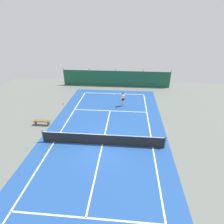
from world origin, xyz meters
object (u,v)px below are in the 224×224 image
object	(u,v)px
tennis_ball_near_player	(139,98)
water_bottle	(63,104)
tennis_ball_midcourt	(101,121)
tennis_net	(102,140)
tennis_player	(123,99)
tennis_ball_by_sideline	(94,118)
courtside_bench	(42,122)

from	to	relation	value
tennis_ball_near_player	water_bottle	xyz separation A→B (m)	(-9.22, -2.77, 0.09)
tennis_ball_midcourt	water_bottle	bearing A→B (deg)	143.97
tennis_net	tennis_player	size ratio (longest dim) A/B	6.17
tennis_net	tennis_ball_near_player	bearing A→B (deg)	72.15
tennis_ball_by_sideline	tennis_net	bearing A→B (deg)	-71.98
courtside_bench	water_bottle	world-z (taller)	courtside_bench
tennis_player	tennis_ball_by_sideline	world-z (taller)	tennis_player
tennis_net	tennis_ball_by_sideline	bearing A→B (deg)	108.02
courtside_bench	water_bottle	xyz separation A→B (m)	(0.44, 4.97, -0.25)
tennis_net	tennis_player	world-z (taller)	tennis_player
tennis_ball_near_player	water_bottle	distance (m)	9.63
tennis_net	tennis_ball_midcourt	xyz separation A→B (m)	(-0.69, 3.88, -0.48)
tennis_player	courtside_bench	world-z (taller)	tennis_player
tennis_ball_by_sideline	water_bottle	distance (m)	5.38
tennis_ball_near_player	tennis_player	bearing A→B (deg)	-128.42
tennis_ball_near_player	courtside_bench	bearing A→B (deg)	-141.31
water_bottle	tennis_net	bearing A→B (deg)	-52.49
tennis_player	tennis_ball_midcourt	distance (m)	4.57
tennis_ball_near_player	tennis_ball_by_sideline	bearing A→B (deg)	-129.42
courtside_bench	tennis_ball_midcourt	bearing A→B (deg)	12.10
water_bottle	tennis_player	bearing A→B (deg)	1.77
tennis_ball_by_sideline	water_bottle	size ratio (longest dim) A/B	0.28
tennis_ball_midcourt	courtside_bench	size ratio (longest dim) A/B	0.04
tennis_net	tennis_ball_midcourt	world-z (taller)	tennis_net
tennis_player	water_bottle	size ratio (longest dim) A/B	6.83
courtside_bench	tennis_net	bearing A→B (deg)	-22.96
tennis_net	tennis_ball_midcourt	bearing A→B (deg)	100.08
tennis_player	tennis_ball_midcourt	world-z (taller)	tennis_player
tennis_ball_midcourt	tennis_net	bearing A→B (deg)	-79.92
tennis_net	water_bottle	world-z (taller)	tennis_net
tennis_ball_near_player	tennis_ball_midcourt	world-z (taller)	same
tennis_ball_by_sideline	courtside_bench	size ratio (longest dim) A/B	0.04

